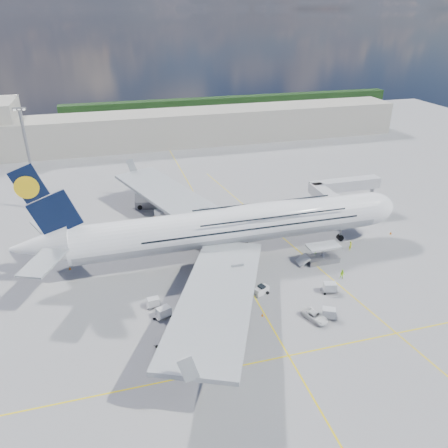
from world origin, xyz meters
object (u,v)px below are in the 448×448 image
object	(u,v)px
dolly_row_b	(164,312)
light_mast	(29,159)
airliner	(232,226)
catering_truck_outer	(150,200)
baggage_tug	(261,290)
cone_nose	(391,233)
crew_nose	(350,246)
crew_tug	(239,303)
cone_wing_right_inner	(262,315)
cone_wing_right_outer	(202,316)
jet_bridge	(338,191)
dolly_back	(153,302)
service_van	(315,316)
dolly_row_a	(160,315)
cone_tail	(70,268)
crew_loader	(342,274)
catering_truck_inner	(169,216)
cone_wing_left_inner	(152,239)
cargo_loader	(321,256)
dolly_nose_far	(329,313)
crew_van	(315,254)
dolly_row_c	(165,342)
cone_wing_left_outer	(161,212)
dolly_nose_near	(330,287)
crew_wing	(219,316)

from	to	relation	value
dolly_row_b	light_mast	bearing A→B (deg)	93.00
airliner	catering_truck_outer	bearing A→B (deg)	114.45
baggage_tug	cone_nose	bearing A→B (deg)	-3.91
baggage_tug	crew_nose	bearing A→B (deg)	-2.05
crew_tug	cone_wing_right_inner	xyz separation A→B (m)	(2.99, -3.37, -0.49)
catering_truck_outer	cone_wing_right_outer	size ratio (longest dim) A/B	13.65
jet_bridge	cone_wing_right_inner	xyz separation A→B (m)	(-30.32, -31.21, -6.59)
crew_nose	crew_tug	world-z (taller)	crew_nose
dolly_back	baggage_tug	distance (m)	19.03
light_mast	service_van	xyz separation A→B (m)	(47.39, -58.43, -12.54)
dolly_row_a	cone_tail	distance (m)	24.31
light_mast	service_van	distance (m)	76.27
catering_truck_outer	crew_loader	distance (m)	52.70
crew_tug	cone_wing_right_outer	bearing A→B (deg)	-154.45
dolly_row_b	cone_tail	bearing A→B (deg)	106.29
catering_truck_inner	cone_wing_left_inner	distance (m)	8.82
dolly_row_a	cone_nose	xyz separation A→B (m)	(54.29, 15.28, 0.01)
dolly_row_a	dolly_back	xyz separation A→B (m)	(-0.66, 2.97, 0.61)
cargo_loader	crew_tug	distance (m)	22.56
light_mast	crew_loader	size ratio (longest dim) A/B	13.06
dolly_nose_far	cone_tail	bearing A→B (deg)	174.08
baggage_tug	crew_van	xyz separation A→B (m)	(14.90, 8.85, -0.01)
cone_wing_left_inner	catering_truck_inner	bearing A→B (deg)	54.73
airliner	cargo_loader	xyz separation A→B (m)	(16.56, -7.11, -5.62)
airliner	catering_truck_inner	bearing A→B (deg)	118.60
dolly_row_a	cone_wing_right_inner	world-z (taller)	cone_wing_right_inner
light_mast	cone_wing_right_inner	size ratio (longest dim) A/B	47.68
dolly_row_b	dolly_row_c	distance (m)	6.44
cone_wing_left_inner	cone_wing_left_outer	xyz separation A→B (m)	(4.02, 13.41, 0.03)
cone_wing_left_inner	cone_wing_left_outer	size ratio (longest dim) A/B	0.90
dolly_nose_far	cone_wing_left_inner	xyz separation A→B (m)	(-24.49, 34.96, -0.74)
cone_wing_right_inner	cone_tail	distance (m)	39.12
crew_nose	crew_loader	world-z (taller)	same
baggage_tug	cone_tail	bearing A→B (deg)	127.18
airliner	catering_truck_inner	xyz separation A→B (m)	(-10.02, 18.38, -4.99)
service_van	cone_wing_right_inner	distance (m)	8.52
dolly_nose_near	crew_nose	world-z (taller)	crew_nose
dolly_row_c	crew_tug	bearing A→B (deg)	37.91
catering_truck_outer	crew_tug	size ratio (longest dim) A/B	5.22
dolly_nose_far	crew_van	world-z (taller)	dolly_nose_far
crew_loader	cone_wing_right_outer	distance (m)	28.22
catering_truck_inner	crew_nose	bearing A→B (deg)	-61.38
catering_truck_outer	service_van	size ratio (longest dim) A/B	1.64
catering_truck_inner	crew_wing	distance (m)	37.82
cargo_loader	dolly_nose_near	world-z (taller)	cargo_loader
dolly_row_b	dolly_nose_far	size ratio (longest dim) A/B	1.02
crew_loader	cone_wing_right_inner	world-z (taller)	crew_loader
cone_wing_left_inner	crew_wing	bearing A→B (deg)	-76.97
baggage_tug	service_van	size ratio (longest dim) A/B	0.63
cone_tail	cone_nose	bearing A→B (deg)	-3.30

